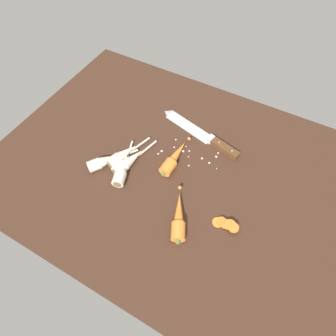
% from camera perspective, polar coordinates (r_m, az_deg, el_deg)
% --- Properties ---
extents(ground_plane, '(1.20, 0.90, 0.04)m').
position_cam_1_polar(ground_plane, '(1.01, 0.55, -0.31)').
color(ground_plane, '#42281C').
extents(chefs_knife, '(0.35, 0.12, 0.04)m').
position_cam_1_polar(chefs_knife, '(1.09, 5.93, 7.14)').
color(chefs_knife, silver).
rests_on(chefs_knife, ground_plane).
extents(whole_carrot, '(0.05, 0.19, 0.04)m').
position_cam_1_polar(whole_carrot, '(0.99, 1.35, 1.88)').
color(whole_carrot, orange).
rests_on(whole_carrot, ground_plane).
extents(whole_carrot_second, '(0.10, 0.17, 0.04)m').
position_cam_1_polar(whole_carrot_second, '(0.87, 2.12, -9.78)').
color(whole_carrot_second, orange).
rests_on(whole_carrot_second, ground_plane).
extents(parsnip_front, '(0.08, 0.19, 0.04)m').
position_cam_1_polar(parsnip_front, '(0.97, -8.98, -0.19)').
color(parsnip_front, silver).
rests_on(parsnip_front, ground_plane).
extents(parsnip_mid_left, '(0.12, 0.16, 0.04)m').
position_cam_1_polar(parsnip_mid_left, '(1.00, -12.39, 1.33)').
color(parsnip_mid_left, silver).
rests_on(parsnip_mid_left, ground_plane).
extents(parsnip_mid_right, '(0.08, 0.18, 0.04)m').
position_cam_1_polar(parsnip_mid_right, '(1.01, -8.91, 2.57)').
color(parsnip_mid_right, silver).
rests_on(parsnip_mid_right, ground_plane).
extents(parsnip_back, '(0.07, 0.20, 0.04)m').
position_cam_1_polar(parsnip_back, '(0.99, -7.68, 1.31)').
color(parsnip_back, silver).
rests_on(parsnip_back, ground_plane).
extents(carrot_slice_stack, '(0.08, 0.04, 0.03)m').
position_cam_1_polar(carrot_slice_stack, '(0.89, 11.32, -10.78)').
color(carrot_slice_stack, orange).
rests_on(carrot_slice_stack, ground_plane).
extents(mince_crumbs, '(0.21, 0.11, 0.01)m').
position_cam_1_polar(mince_crumbs, '(1.02, 3.91, 2.87)').
color(mince_crumbs, beige).
rests_on(mince_crumbs, ground_plane).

